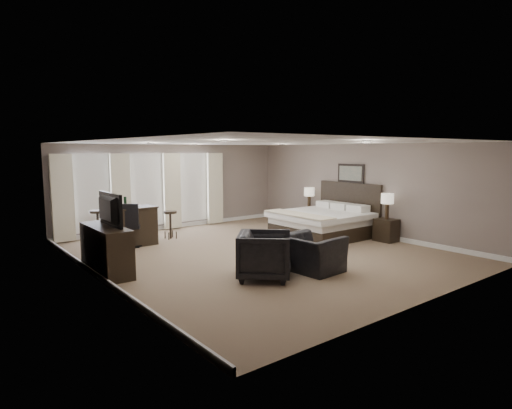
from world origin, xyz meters
TOP-DOWN VIEW (x-y plane):
  - room at (0.00, 0.00)m, footprint 7.60×8.60m
  - window_bay at (-1.00, 4.11)m, footprint 5.25×0.20m
  - bed at (2.58, 0.38)m, footprint 2.32×2.22m
  - nightstand_near at (3.47, -1.07)m, footprint 0.45×0.55m
  - nightstand_far at (3.47, 1.83)m, footprint 0.42×0.52m
  - lamp_near at (3.47, -1.07)m, footprint 0.33×0.33m
  - lamp_far at (3.47, 1.83)m, footprint 0.33×0.33m
  - wall_art at (3.70, 0.38)m, footprint 0.04×0.96m
  - dresser at (-3.45, 0.51)m, footprint 0.52×1.63m
  - tv at (-3.45, 0.51)m, footprint 0.65×1.13m
  - armchair_near at (-0.16, -1.86)m, footprint 0.81×1.18m
  - armchair_far at (-1.21, -1.68)m, footprint 1.32×1.32m
  - bar_counter at (-2.06, 2.58)m, footprint 1.15×0.60m
  - bar_stool_left at (-2.61, 3.65)m, footprint 0.50×0.50m
  - bar_stool_right at (-0.92, 2.80)m, footprint 0.48×0.48m
  - desk_chair at (-2.17, 2.50)m, footprint 0.79×0.79m

SIDE VIEW (x-z plane):
  - nightstand_far at x=3.47m, z-range 0.00..0.56m
  - nightstand_near at x=3.47m, z-range 0.00..0.60m
  - bar_stool_right at x=-0.92m, z-range 0.00..0.76m
  - bar_stool_left at x=-2.61m, z-range 0.00..0.84m
  - dresser at x=-3.45m, z-range 0.00..0.94m
  - armchair_near at x=-0.16m, z-range 0.00..0.98m
  - armchair_far at x=-1.21m, z-range 0.00..0.99m
  - bar_counter at x=-2.06m, z-range 0.00..1.00m
  - desk_chair at x=-2.17m, z-range 0.00..1.13m
  - bed at x=2.58m, z-range 0.00..1.48m
  - lamp_far at x=3.47m, z-range 0.56..1.24m
  - lamp_near at x=3.47m, z-range 0.60..1.28m
  - tv at x=-3.45m, z-range 0.94..1.09m
  - window_bay at x=-1.00m, z-range 0.05..2.35m
  - room at x=0.00m, z-range -0.02..2.62m
  - wall_art at x=3.70m, z-range 1.47..2.03m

